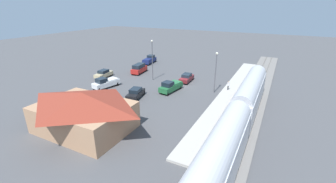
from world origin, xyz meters
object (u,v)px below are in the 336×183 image
Objects in this scene: sedan_black at (136,93)px; suv_red at (139,68)px; light_pole_near_platform at (216,68)px; light_pole_lot_center at (152,56)px; station_building at (84,111)px; pickup_green at (171,86)px; passenger_train at (218,159)px; sedan_tan at (104,74)px; pickup_navy at (150,60)px; sedan_maroon at (187,78)px; pickup_white at (106,83)px; pedestrian_on_platform at (228,85)px.

suv_red is (8.06, -13.03, 0.27)m from sedan_black.
light_pole_near_platform is 0.88× the size of light_pole_lot_center.
sedan_black is at bearing -88.50° from station_building.
pickup_green reaches higher than sedan_black.
station_building is 2.20× the size of pickup_green.
passenger_train is 11.44× the size of sedan_tan.
pickup_navy is (-2.30, -15.89, 0.15)m from sedan_tan.
sedan_maroon is at bearing 146.62° from pickup_navy.
passenger_train is at bearing 149.92° from pickup_white.
passenger_train is 37.44m from sedan_tan.
pickup_green is 14.20m from suv_red.
pedestrian_on_platform reaches higher than sedan_maroon.
sedan_black is 0.85× the size of pickup_green.
pickup_navy is 0.74× the size of light_pole_near_platform.
pickup_navy is (24.49, -11.81, -0.25)m from pedestrian_on_platform.
sedan_tan is at bearing -53.66° from station_building.
passenger_train is at bearing 128.94° from pickup_navy.
light_pole_lot_center reaches higher than station_building.
sedan_maroon is (-17.67, -5.76, 0.00)m from sedan_tan.
suv_red is (-5.09, -6.54, 0.27)m from sedan_tan.
station_building is at bearing 77.89° from pickup_green.
pickup_green reaches higher than pedestrian_on_platform.
light_pole_near_platform is (-22.36, 13.58, 3.74)m from pickup_navy.
pickup_white reaches higher than pedestrian_on_platform.
station_building is 23.55m from light_pole_near_platform.
suv_red is 7.51m from light_pole_lot_center.
sedan_black is at bearing 168.67° from pickup_white.
sedan_tan is at bearing 52.09° from suv_red.
light_pole_near_platform is (-11.20, -20.61, 2.09)m from station_building.
pickup_green and pickup_white have the same top height.
sedan_tan is 17.22m from pickup_green.
sedan_maroon is 0.80× the size of pickup_white.
passenger_train is 10.94× the size of sedan_black.
light_pole_lot_center is (-5.52, 2.92, 4.17)m from suv_red.
suv_red reaches higher than sedan_tan.
pickup_navy is at bearing -25.75° from pedestrian_on_platform.
light_pole_lot_center reaches higher than pickup_white.
pedestrian_on_platform is 0.20× the size of light_pole_lot_center.
suv_red is at bearing -12.20° from light_pole_near_platform.
pickup_green is at bearing 145.61° from light_pole_lot_center.
light_pole_near_platform reaches higher than pickup_white.
pickup_navy is 18.41m from sedan_maroon.
sedan_black is 0.84× the size of pickup_white.
light_pole_near_platform reaches higher than sedan_tan.
light_pole_lot_center is at bearing -5.33° from light_pole_near_platform.
pickup_green is 8.94m from light_pole_near_platform.
pedestrian_on_platform is 27.10m from sedan_tan.
pickup_green is 12.89m from pickup_white.
passenger_train is 37.59m from suv_red.
pickup_navy is at bearing -98.24° from sedan_tan.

